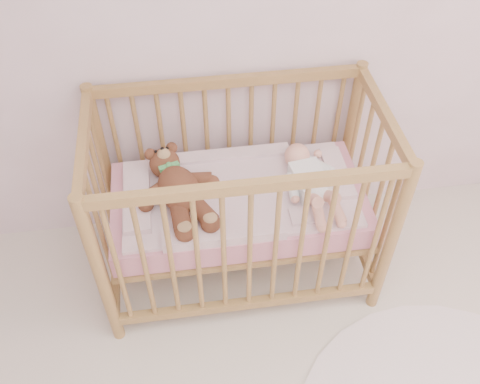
{
  "coord_description": "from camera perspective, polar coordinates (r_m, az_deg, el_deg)",
  "views": [
    {
      "loc": [
        -0.48,
        -0.15,
        2.41
      ],
      "look_at": [
        -0.24,
        1.55,
        0.62
      ],
      "focal_mm": 40.0,
      "sensor_mm": 36.0,
      "label": 1
    }
  ],
  "objects": [
    {
      "name": "baby",
      "position": [
        2.55,
        7.44,
        1.49
      ],
      "size": [
        0.35,
        0.59,
        0.14
      ],
      "primitive_type": null,
      "rotation": [
        0.0,
        0.0,
        0.15
      ],
      "color": "white",
      "rests_on": "blanket"
    },
    {
      "name": "teddy_bear",
      "position": [
        2.48,
        -6.51,
        0.23
      ],
      "size": [
        0.57,
        0.68,
        0.16
      ],
      "primitive_type": null,
      "rotation": [
        0.0,
        0.0,
        0.29
      ],
      "color": "brown",
      "rests_on": "blanket"
    },
    {
      "name": "mattress",
      "position": [
        2.62,
        -0.16,
        -1.26
      ],
      "size": [
        1.22,
        0.62,
        0.13
      ],
      "primitive_type": "cube",
      "color": "pink",
      "rests_on": "crib"
    },
    {
      "name": "blanket",
      "position": [
        2.56,
        -0.16,
        -0.13
      ],
      "size": [
        1.1,
        0.58,
        0.06
      ],
      "primitive_type": null,
      "color": "pink",
      "rests_on": "mattress"
    },
    {
      "name": "crib",
      "position": [
        2.61,
        -0.16,
        -1.04
      ],
      "size": [
        1.36,
        0.76,
        1.0
      ],
      "primitive_type": null,
      "color": "#AB8148",
      "rests_on": "floor"
    }
  ]
}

